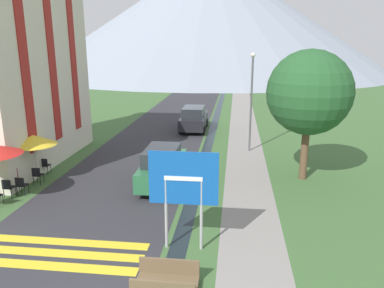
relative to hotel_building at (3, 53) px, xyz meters
The scene contains 19 objects.
ground_plane 13.72m from the hotel_building, 40.41° to the left, with size 160.00×160.00×0.00m, color #3D6033.
road 20.19m from the hotel_building, 69.04° to the left, with size 6.40×60.00×0.01m.
footpath 23.00m from the hotel_building, 54.17° to the left, with size 2.20×60.00×0.01m.
drainage_channel 21.73m from the hotel_building, 59.52° to the left, with size 0.60×60.00×0.00m.
crosswalk_marking 12.84m from the hotel_building, 52.61° to the right, with size 5.44×1.84×0.01m.
mountain_distant 72.11m from the hotel_building, 85.34° to the left, with size 80.58×80.58×25.76m.
hotel_building is the anchor object (origin of this frame).
road_sign 14.09m from the hotel_building, 37.41° to the right, with size 2.19×0.11×3.27m.
footbridge 15.97m from the hotel_building, 44.64° to the right, with size 1.70×1.10×0.65m.
parked_car_near 10.67m from the hotel_building, 16.40° to the right, with size 1.80×4.41×1.82m.
parked_car_far 13.84m from the hotel_building, 44.71° to the left, with size 1.93×4.55×1.82m.
cafe_chair_near_right 7.86m from the hotel_building, 56.51° to the right, with size 0.40×0.40×0.85m.
cafe_chair_far_right 6.44m from the hotel_building, 35.23° to the right, with size 0.40×0.40×0.85m.
cafe_chair_near_left 7.91m from the hotel_building, 61.74° to the right, with size 0.40×0.40×0.85m.
cafe_chair_middle 7.16m from the hotel_building, 47.11° to the right, with size 0.40×0.40×0.85m.
cafe_umbrella_middle_yellow 5.67m from the hotel_building, 45.50° to the right, with size 2.14×2.14×2.29m.
person_seated_far 7.20m from the hotel_building, 59.05° to the right, with size 0.32×0.32×1.27m.
streetlamp 13.97m from the hotel_building, 15.51° to the left, with size 0.28×0.28×5.96m.
tree_by_path 15.84m from the hotel_building, ahead, with size 3.99×3.99×6.25m.
Camera 1 is at (2.91, -7.03, 6.43)m, focal length 35.00 mm.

